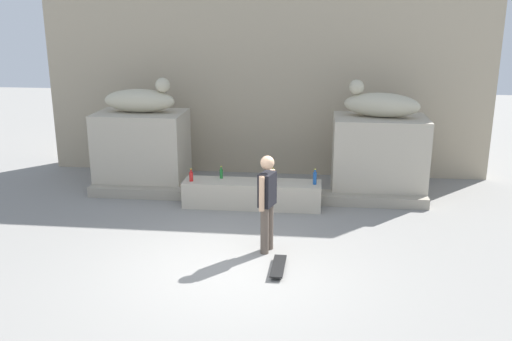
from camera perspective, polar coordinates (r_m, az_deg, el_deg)
ground_plane at (r=8.96m, az=-2.65°, el=-10.04°), size 40.00×40.00×0.00m
facade_wall at (r=13.81m, az=0.96°, el=10.74°), size 10.79×0.60×5.32m
pedestal_left at (r=12.99m, az=-11.54°, el=2.07°), size 1.98×1.32×1.74m
pedestal_right at (r=12.45m, az=12.40°, el=1.41°), size 1.98×1.32×1.74m
statue_reclining_left at (r=12.75m, az=-11.67°, el=7.10°), size 1.61×0.59×0.78m
statue_reclining_right at (r=12.22m, az=12.55°, el=6.67°), size 1.69×0.91×0.78m
ledge_block at (r=11.57m, az=-0.41°, el=-2.42°), size 2.85×0.64×0.54m
skater at (r=9.25m, az=1.14°, el=-2.98°), size 0.30×0.52×1.67m
skateboard at (r=8.91m, az=2.30°, el=-9.75°), size 0.22×0.80×0.08m
bottle_brown at (r=11.48m, az=1.74°, el=-0.55°), size 0.06×0.06×0.29m
bottle_green at (r=11.71m, az=-3.57°, el=-0.31°), size 0.07×0.07×0.26m
bottle_blue at (r=11.34m, az=6.03°, el=-0.75°), size 0.07×0.07×0.33m
bottle_red at (r=11.57m, az=-6.64°, el=-0.57°), size 0.08×0.08×0.27m
stair_step at (r=12.01m, az=-0.18°, el=-2.53°), size 7.28×0.50×0.22m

